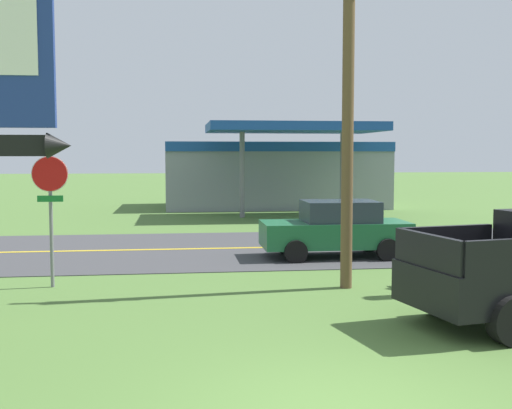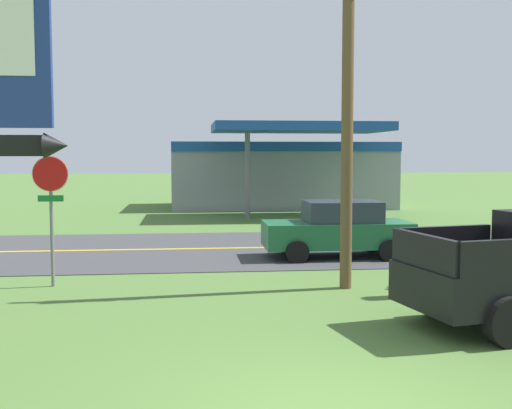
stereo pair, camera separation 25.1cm
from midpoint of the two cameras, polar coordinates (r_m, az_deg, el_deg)
The scene contains 6 objects.
road_asphalt at distance 20.27m, azimuth -2.10°, elevation -3.92°, with size 140.00×8.00×0.02m, color #3D3D3F.
road_centre_line at distance 20.27m, azimuth -2.10°, elevation -3.89°, with size 126.00×0.20×0.01m, color gold.
stop_sign at distance 15.01m, azimuth -18.28°, elevation 0.60°, with size 0.80×0.08×2.95m.
utility_pole at distance 14.40m, azimuth 7.71°, elevation 11.25°, with size 2.00×0.26×8.76m.
gas_station at distance 35.80m, azimuth 1.47°, elevation 2.88°, with size 12.00×11.50×4.40m.
car_green_near_lane at distance 18.64m, azimuth 6.74°, elevation -2.16°, with size 4.20×2.00×1.64m.
Camera 1 is at (-1.85, -6.96, 3.01)m, focal length 44.98 mm.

